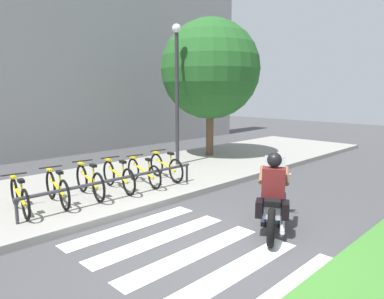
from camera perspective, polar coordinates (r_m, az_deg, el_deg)
name	(u,v)px	position (r m, az deg, el deg)	size (l,w,h in m)	color
ground_plane	(211,245)	(6.01, 3.14, -15.23)	(48.00, 48.00, 0.00)	#424244
grass_median	(349,299)	(4.97, 24.05, -21.20)	(24.00, 1.10, 0.08)	#3D7A2D
sidewalk	(84,190)	(9.20, -17.06, -6.31)	(24.00, 4.40, 0.15)	gray
crosswalk_stripe_0	(284,295)	(4.87, 14.68, -21.81)	(2.80, 0.40, 0.01)	white
crosswalk_stripe_1	(233,272)	(5.26, 6.72, -19.06)	(2.80, 0.40, 0.01)	white
crosswalk_stripe_2	(193,253)	(5.73, 0.17, -16.47)	(2.80, 0.40, 0.01)	white
crosswalk_stripe_3	(160,238)	(6.27, -5.19, -14.14)	(2.80, 0.40, 0.01)	white
crosswalk_stripe_4	(133,226)	(6.86, -9.57, -12.11)	(2.80, 0.40, 0.01)	white
motorcycle	(273,204)	(6.67, 12.99, -8.64)	(1.96, 1.23, 1.24)	black
rider	(274,186)	(6.49, 13.06, -5.75)	(0.77, 0.72, 1.45)	#591919
bicycle_0	(20,196)	(7.66, -26.13, -6.84)	(0.48, 1.59, 0.73)	black
bicycle_1	(57,188)	(7.91, -21.00, -5.89)	(0.48, 1.58, 0.76)	black
bicycle_2	(90,181)	(8.23, -16.23, -4.99)	(0.48, 1.63, 0.79)	black
bicycle_3	(118,176)	(8.60, -11.85, -4.24)	(0.48, 1.70, 0.77)	black
bicycle_4	(143,172)	(9.02, -7.87, -3.60)	(0.48, 1.67, 0.72)	black
bicycle_5	(166,167)	(9.47, -4.25, -2.79)	(0.48, 1.58, 0.77)	black
bike_rack	(118,180)	(7.93, -11.94, -4.89)	(4.34, 0.07, 0.49)	#333338
street_lamp	(177,84)	(11.24, -2.46, 10.59)	(0.28, 0.28, 4.53)	#2D2D33
tree_near_rack	(210,69)	(12.96, 2.98, 12.82)	(3.56, 3.56, 5.06)	brown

